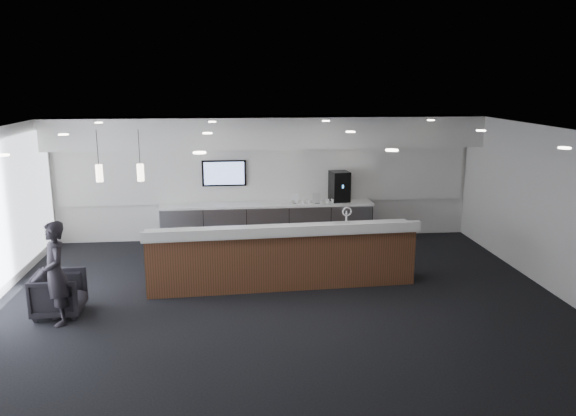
{
  "coord_description": "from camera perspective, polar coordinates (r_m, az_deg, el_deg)",
  "views": [
    {
      "loc": [
        -0.81,
        -9.37,
        3.85
      ],
      "look_at": [
        0.27,
        1.3,
        1.37
      ],
      "focal_mm": 35.0,
      "sensor_mm": 36.0,
      "label": 1
    }
  ],
  "objects": [
    {
      "name": "cup_5",
      "position": [
        13.33,
        1.64,
        0.67
      ],
      "size": [
        0.11,
        0.11,
        0.09
      ],
      "primitive_type": "imported",
      "rotation": [
        0.0,
        0.0,
        3.23
      ],
      "color": "white",
      "rests_on": "back_credenza"
    },
    {
      "name": "ceiling_can_lights",
      "position": [
        9.45,
        -0.83,
        7.68
      ],
      "size": [
        7.0,
        5.0,
        0.02
      ],
      "primitive_type": null,
      "color": "white",
      "rests_on": "ceiling"
    },
    {
      "name": "armchair",
      "position": [
        10.16,
        -22.23,
        -8.07
      ],
      "size": [
        0.82,
        0.8,
        0.72
      ],
      "primitive_type": "imported",
      "rotation": [
        0.0,
        0.0,
        1.6
      ],
      "color": "black",
      "rests_on": "ground"
    },
    {
      "name": "ceiling",
      "position": [
        9.45,
        -0.83,
        7.86
      ],
      "size": [
        10.0,
        8.0,
        0.02
      ],
      "primitive_type": "cube",
      "color": "black",
      "rests_on": "back_wall"
    },
    {
      "name": "wall_tv",
      "position": [
        13.46,
        -6.51,
        3.54
      ],
      "size": [
        1.05,
        0.08,
        0.62
      ],
      "color": "black",
      "rests_on": "back_wall"
    },
    {
      "name": "info_sign_left",
      "position": [
        13.29,
        0.71,
        0.96
      ],
      "size": [
        0.18,
        0.06,
        0.24
      ],
      "primitive_type": "cube",
      "rotation": [
        0.0,
        0.0,
        -0.26
      ],
      "color": "white",
      "rests_on": "back_credenza"
    },
    {
      "name": "back_credenza",
      "position": [
        13.47,
        -2.13,
        -1.48
      ],
      "size": [
        5.06,
        0.66,
        0.95
      ],
      "color": "gray",
      "rests_on": "ground"
    },
    {
      "name": "alcove_panel",
      "position": [
        13.56,
        -2.26,
        3.47
      ],
      "size": [
        9.8,
        0.06,
        1.4
      ],
      "primitive_type": "cube",
      "color": "white",
      "rests_on": "back_wall"
    },
    {
      "name": "pendant_right",
      "position": [
        10.55,
        -18.27,
        3.65
      ],
      "size": [
        0.12,
        0.12,
        0.3
      ],
      "primitive_type": "cylinder",
      "color": "beige",
      "rests_on": "ceiling"
    },
    {
      "name": "cup_4",
      "position": [
        13.35,
        2.24,
        0.68
      ],
      "size": [
        0.14,
        0.14,
        0.09
      ],
      "primitive_type": "imported",
      "rotation": [
        0.0,
        0.0,
        2.58
      ],
      "color": "white",
      "rests_on": "back_credenza"
    },
    {
      "name": "ground",
      "position": [
        10.17,
        -0.78,
        -9.23
      ],
      "size": [
        10.0,
        10.0,
        0.0
      ],
      "primitive_type": "plane",
      "color": "black",
      "rests_on": "ground"
    },
    {
      "name": "cup_2",
      "position": [
        13.39,
        3.42,
        0.71
      ],
      "size": [
        0.12,
        0.12,
        0.09
      ],
      "primitive_type": "imported",
      "rotation": [
        0.0,
        0.0,
        1.29
      ],
      "color": "white",
      "rests_on": "back_credenza"
    },
    {
      "name": "back_wall",
      "position": [
        13.6,
        -2.27,
        3.07
      ],
      "size": [
        10.0,
        0.02,
        3.0
      ],
      "primitive_type": "cube",
      "color": "silver",
      "rests_on": "ground"
    },
    {
      "name": "pendant_left",
      "position": [
        10.42,
        -14.5,
        3.78
      ],
      "size": [
        0.12,
        0.12,
        0.3
      ],
      "primitive_type": "cylinder",
      "color": "beige",
      "rests_on": "ceiling"
    },
    {
      "name": "cup_0",
      "position": [
        13.44,
        4.6,
        0.73
      ],
      "size": [
        0.1,
        0.1,
        0.09
      ],
      "primitive_type": "imported",
      "color": "white",
      "rests_on": "back_credenza"
    },
    {
      "name": "cup_7",
      "position": [
        13.3,
        0.44,
        0.64
      ],
      "size": [
        0.12,
        0.12,
        0.09
      ],
      "primitive_type": "imported",
      "rotation": [
        0.0,
        0.0,
        4.52
      ],
      "color": "white",
      "rests_on": "back_credenza"
    },
    {
      "name": "cup_6",
      "position": [
        13.32,
        1.04,
        0.65
      ],
      "size": [
        0.14,
        0.14,
        0.09
      ],
      "primitive_type": "imported",
      "rotation": [
        0.0,
        0.0,
        3.87
      ],
      "color": "white",
      "rests_on": "back_credenza"
    },
    {
      "name": "right_wall",
      "position": [
        11.28,
        25.41,
        -0.28
      ],
      "size": [
        0.02,
        8.0,
        3.0
      ],
      "primitive_type": "cube",
      "color": "silver",
      "rests_on": "ground"
    },
    {
      "name": "lounge_guest",
      "position": [
        9.67,
        -22.54,
        -6.15
      ],
      "size": [
        0.63,
        0.73,
        1.68
      ],
      "primitive_type": "imported",
      "rotation": [
        0.0,
        0.0,
        -1.11
      ],
      "color": "black",
      "rests_on": "ground"
    },
    {
      "name": "service_counter",
      "position": [
        10.62,
        -0.59,
        -4.93
      ],
      "size": [
        5.11,
        1.11,
        1.49
      ],
      "rotation": [
        0.0,
        0.0,
        0.05
      ],
      "color": "#50321A",
      "rests_on": "ground"
    },
    {
      "name": "info_sign_right",
      "position": [
        13.32,
        2.86,
        1.0
      ],
      "size": [
        0.19,
        0.07,
        0.25
      ],
      "primitive_type": "cube",
      "rotation": [
        0.0,
        0.0,
        0.28
      ],
      "color": "white",
      "rests_on": "back_credenza"
    },
    {
      "name": "cup_1",
      "position": [
        13.42,
        4.01,
        0.72
      ],
      "size": [
        0.14,
        0.14,
        0.09
      ],
      "primitive_type": "imported",
      "rotation": [
        0.0,
        0.0,
        0.65
      ],
      "color": "white",
      "rests_on": "back_credenza"
    },
    {
      "name": "soffit_bulkhead",
      "position": [
        13.01,
        -2.19,
        7.73
      ],
      "size": [
        10.0,
        0.9,
        0.7
      ],
      "primitive_type": "cube",
      "color": "white",
      "rests_on": "back_wall"
    },
    {
      "name": "coffee_machine",
      "position": [
        13.58,
        5.24,
        2.21
      ],
      "size": [
        0.48,
        0.58,
        0.73
      ],
      "rotation": [
        0.0,
        0.0,
        0.16
      ],
      "color": "black",
      "rests_on": "back_credenza"
    },
    {
      "name": "cup_3",
      "position": [
        13.37,
        2.83,
        0.69
      ],
      "size": [
        0.13,
        0.13,
        0.09
      ],
      "primitive_type": "imported",
      "rotation": [
        0.0,
        0.0,
        1.94
      ],
      "color": "white",
      "rests_on": "back_credenza"
    }
  ]
}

